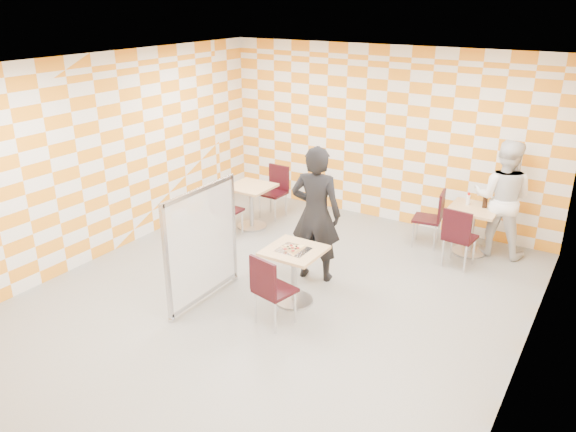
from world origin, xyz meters
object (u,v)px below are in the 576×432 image
object	(u,v)px
man_dark	(316,214)
chair_second_front	(458,234)
chair_main_front	(270,286)
man_white	(502,198)
chair_second_side	(434,214)
sport_bottle	(468,199)
partition	(202,245)
soda_bottle	(485,201)
chair_empty_far	(276,187)
main_table	(294,266)
second_table	(472,222)
chair_empty_near	(223,207)
empty_table	(251,199)

from	to	relation	value
man_dark	chair_second_front	bearing A→B (deg)	-152.86
chair_main_front	man_dark	bearing A→B (deg)	96.66
man_white	chair_second_front	bearing A→B (deg)	63.49
chair_second_side	sport_bottle	distance (m)	0.57
chair_second_front	partition	world-z (taller)	partition
soda_bottle	man_dark	bearing A→B (deg)	-131.11
chair_second_front	chair_empty_far	world-z (taller)	same
chair_main_front	sport_bottle	distance (m)	3.70
main_table	man_white	xyz separation A→B (m)	(1.88, 2.92, 0.39)
second_table	man_white	xyz separation A→B (m)	(0.34, 0.22, 0.39)
partition	man_white	world-z (taller)	man_white
chair_second_front	sport_bottle	world-z (taller)	sport_bottle
chair_empty_near	sport_bottle	distance (m)	3.84
partition	sport_bottle	size ratio (longest dim) A/B	7.75
second_table	soda_bottle	world-z (taller)	soda_bottle
second_table	chair_second_front	distance (m)	0.62
chair_second_side	partition	world-z (taller)	partition
main_table	chair_second_front	xyz separation A→B (m)	(1.50, 2.08, 0.04)
chair_main_front	man_white	size ratio (longest dim) A/B	0.51
chair_empty_far	soda_bottle	distance (m)	3.58
main_table	chair_empty_far	size ratio (longest dim) A/B	0.81
sport_bottle	main_table	bearing A→B (deg)	-117.18
chair_main_front	soda_bottle	size ratio (longest dim) A/B	4.02
chair_second_side	partition	bearing A→B (deg)	-121.74
chair_second_front	man_dark	distance (m)	2.13
second_table	chair_empty_near	xyz separation A→B (m)	(-3.59, -1.54, 0.04)
chair_second_front	man_white	bearing A→B (deg)	65.69
chair_empty_far	man_white	bearing A→B (deg)	7.06
chair_second_side	man_white	bearing A→B (deg)	17.09
chair_second_side	main_table	bearing A→B (deg)	-109.94
second_table	chair_second_side	size ratio (longest dim) A/B	0.81
man_white	sport_bottle	world-z (taller)	man_white
partition	sport_bottle	distance (m)	4.14
second_table	chair_second_side	distance (m)	0.59
sport_bottle	man_white	bearing A→B (deg)	18.17
chair_second_front	man_white	xyz separation A→B (m)	(0.38, 0.84, 0.35)
chair_empty_near	soda_bottle	bearing A→B (deg)	23.57
partition	man_white	distance (m)	4.55
chair_main_front	soda_bottle	distance (m)	3.81
man_dark	man_white	bearing A→B (deg)	-144.96
main_table	chair_empty_near	xyz separation A→B (m)	(-2.05, 1.17, 0.04)
empty_table	soda_bottle	world-z (taller)	soda_bottle
main_table	sport_bottle	xyz separation A→B (m)	(1.42, 2.77, 0.33)
empty_table	chair_main_front	world-z (taller)	chair_main_front
chair_second_side	chair_empty_far	distance (m)	2.84
main_table	chair_second_side	world-z (taller)	chair_second_side
empty_table	chair_main_front	bearing A→B (deg)	-50.73
chair_second_front	chair_empty_near	distance (m)	3.67
chair_empty_near	man_white	bearing A→B (deg)	24.09
chair_second_front	chair_empty_near	world-z (taller)	same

